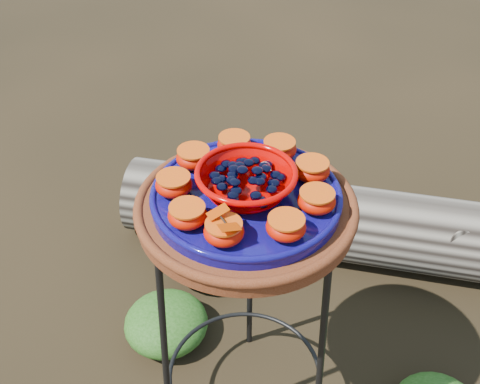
# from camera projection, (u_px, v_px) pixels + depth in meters

# --- Properties ---
(plant_stand) EXTENTS (0.44, 0.44, 0.70)m
(plant_stand) POSITION_uv_depth(u_px,v_px,m) (245.00, 324.00, 1.46)
(plant_stand) COLOR black
(plant_stand) RESTS_ON ground
(terracotta_saucer) EXTENTS (0.45, 0.45, 0.04)m
(terracotta_saucer) POSITION_uv_depth(u_px,v_px,m) (246.00, 209.00, 1.23)
(terracotta_saucer) COLOR #531B07
(terracotta_saucer) RESTS_ON plant_stand
(cobalt_plate) EXTENTS (0.38, 0.38, 0.03)m
(cobalt_plate) POSITION_uv_depth(u_px,v_px,m) (246.00, 198.00, 1.21)
(cobalt_plate) COLOR #020039
(cobalt_plate) RESTS_ON terracotta_saucer
(red_bowl) EXTENTS (0.19, 0.19, 0.05)m
(red_bowl) POSITION_uv_depth(u_px,v_px,m) (246.00, 182.00, 1.19)
(red_bowl) COLOR #C70200
(red_bowl) RESTS_ON cobalt_plate
(glass_gems) EXTENTS (0.15, 0.15, 0.03)m
(glass_gems) POSITION_uv_depth(u_px,v_px,m) (246.00, 166.00, 1.17)
(glass_gems) COLOR black
(glass_gems) RESTS_ON red_bowl
(orange_half_0) EXTENTS (0.07, 0.07, 0.04)m
(orange_half_0) POSITION_uv_depth(u_px,v_px,m) (224.00, 232.00, 1.09)
(orange_half_0) COLOR #AC0700
(orange_half_0) RESTS_ON cobalt_plate
(orange_half_1) EXTENTS (0.07, 0.07, 0.04)m
(orange_half_1) POSITION_uv_depth(u_px,v_px,m) (286.00, 227.00, 1.10)
(orange_half_1) COLOR #AC0700
(orange_half_1) RESTS_ON cobalt_plate
(orange_half_2) EXTENTS (0.07, 0.07, 0.04)m
(orange_half_2) POSITION_uv_depth(u_px,v_px,m) (317.00, 201.00, 1.16)
(orange_half_2) COLOR #AC0700
(orange_half_2) RESTS_ON cobalt_plate
(orange_half_3) EXTENTS (0.07, 0.07, 0.04)m
(orange_half_3) POSITION_uv_depth(u_px,v_px,m) (312.00, 170.00, 1.23)
(orange_half_3) COLOR #AC0700
(orange_half_3) RESTS_ON cobalt_plate
(orange_half_4) EXTENTS (0.07, 0.07, 0.04)m
(orange_half_4) POSITION_uv_depth(u_px,v_px,m) (279.00, 149.00, 1.29)
(orange_half_4) COLOR #AC0700
(orange_half_4) RESTS_ON cobalt_plate
(orange_half_5) EXTENTS (0.07, 0.07, 0.04)m
(orange_half_5) POSITION_uv_depth(u_px,v_px,m) (234.00, 145.00, 1.30)
(orange_half_5) COLOR #AC0700
(orange_half_5) RESTS_ON cobalt_plate
(orange_half_6) EXTENTS (0.07, 0.07, 0.04)m
(orange_half_6) POSITION_uv_depth(u_px,v_px,m) (194.00, 158.00, 1.27)
(orange_half_6) COLOR #AC0700
(orange_half_6) RESTS_ON cobalt_plate
(orange_half_7) EXTENTS (0.07, 0.07, 0.04)m
(orange_half_7) POSITION_uv_depth(u_px,v_px,m) (174.00, 185.00, 1.19)
(orange_half_7) COLOR #AC0700
(orange_half_7) RESTS_ON cobalt_plate
(orange_half_8) EXTENTS (0.07, 0.07, 0.04)m
(orange_half_8) POSITION_uv_depth(u_px,v_px,m) (188.00, 215.00, 1.12)
(orange_half_8) COLOR #AC0700
(orange_half_8) RESTS_ON cobalt_plate
(butterfly) EXTENTS (0.10, 0.09, 0.01)m
(butterfly) POSITION_uv_depth(u_px,v_px,m) (224.00, 220.00, 1.07)
(butterfly) COLOR #BE3500
(butterfly) RESTS_ON orange_half_0
(driftwood_log) EXTENTS (1.46, 0.58, 0.27)m
(driftwood_log) POSITION_uv_depth(u_px,v_px,m) (327.00, 221.00, 2.09)
(driftwood_log) COLOR black
(driftwood_log) RESTS_ON ground
(foliage_left) EXTENTS (0.26, 0.26, 0.13)m
(foliage_left) POSITION_uv_depth(u_px,v_px,m) (166.00, 322.00, 1.83)
(foliage_left) COLOR #17420C
(foliage_left) RESTS_ON ground
(foliage_back) EXTENTS (0.33, 0.33, 0.16)m
(foliage_back) POSITION_uv_depth(u_px,v_px,m) (210.00, 249.00, 2.05)
(foliage_back) COLOR #17420C
(foliage_back) RESTS_ON ground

